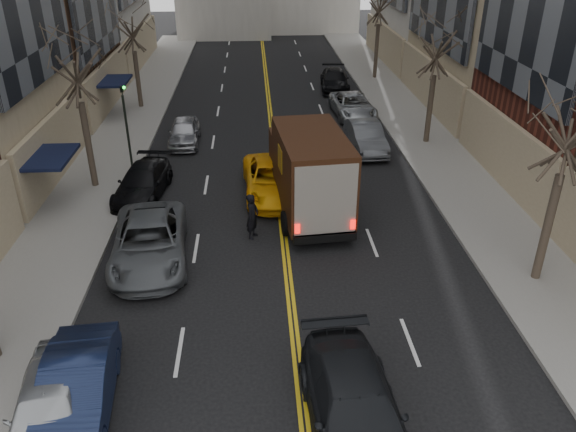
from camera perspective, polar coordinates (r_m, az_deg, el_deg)
name	(u,v)px	position (r m, az deg, el deg)	size (l,w,h in m)	color
sidewalk_left	(121,137)	(34.98, -16.62, 7.71)	(4.00, 66.00, 0.15)	slate
sidewalk_right	(420,131)	(35.52, 13.24, 8.44)	(4.00, 66.00, 0.15)	slate
tree_lf_mid	(71,48)	(26.73, -21.14, 15.66)	(3.20, 3.20, 8.91)	#382D23
tree_lf_far	(130,16)	(39.28, -15.76, 18.95)	(3.20, 3.20, 8.12)	#382D23
tree_rt_mid	(439,33)	(32.13, 15.08, 17.51)	(3.20, 3.20, 8.32)	#382D23
traffic_signal	(126,118)	(29.15, -16.17, 9.56)	(0.29, 0.26, 4.70)	black
ups_truck	(309,172)	(24.00, 2.14, 4.47)	(3.35, 7.15, 3.79)	black
observer_sedan	(355,411)	(14.58, 6.86, -19.11)	(2.64, 5.71, 1.61)	black
taxi	(272,179)	(26.11, -1.59, 3.74)	(2.57, 5.57, 1.55)	#FBAD0A
pedestrian	(252,216)	(22.45, -3.63, -0.02)	(0.69, 0.46, 1.91)	black
parked_lf_a	(50,406)	(15.78, -22.99, -17.35)	(1.85, 4.59, 1.56)	#B8BCC0
parked_lf_b	(76,391)	(15.92, -20.69, -16.32)	(1.66, 4.76, 1.57)	#111935
parked_lf_c	(149,242)	(21.55, -13.90, -2.56)	(2.69, 5.83, 1.62)	#52565B
parked_lf_d	(143,182)	(26.82, -14.54, 3.33)	(1.97, 4.84, 1.40)	black
parked_lf_e	(184,132)	(33.01, -10.50, 8.41)	(1.68, 4.18, 1.42)	#9D9FA4
parked_rt_a	(366,137)	(31.77, 7.91, 7.97)	(1.64, 4.71, 1.55)	#4B4E52
parked_rt_b	(353,106)	(37.57, 6.60, 11.09)	(2.42, 5.25, 1.46)	#A0A3A7
parked_rt_c	(335,80)	(43.83, 4.77, 13.60)	(2.06, 5.07, 1.47)	black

